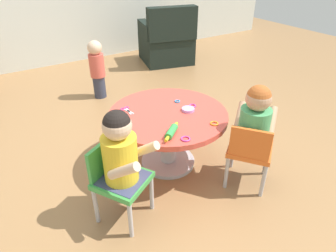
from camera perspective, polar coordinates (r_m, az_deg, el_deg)
The scene contains 15 objects.
ground_plane at distance 2.53m, azimuth -0.00°, elevation -6.91°, with size 10.00×10.00×0.00m, color #9E7247.
craft_table at distance 2.32m, azimuth -0.00°, elevation 0.18°, with size 0.91×0.91×0.47m.
child_chair_left at distance 1.94m, azimuth -9.50°, elevation -9.69°, with size 0.41×0.41×0.54m.
seated_child_left at distance 1.78m, azimuth -9.07°, elevation -4.56°, with size 0.41×0.43×0.51m.
child_chair_right at distance 2.22m, azimuth 15.22°, elevation -4.47°, with size 0.42×0.42×0.54m.
seated_child_right at distance 2.14m, azimuth 16.18°, elevation 1.08°, with size 0.44×0.42×0.51m.
armchair_dark at distance 4.69m, azimuth -0.22°, elevation 15.66°, with size 0.85×0.87×0.85m.
toddler_standing at distance 3.57m, azimuth -13.26°, elevation 10.70°, with size 0.17×0.17×0.67m.
rolling_pin at distance 1.99m, azimuth 0.66°, elevation -1.08°, with size 0.19×0.16×0.05m.
craft_scissors at distance 2.33m, azimuth -7.89°, elevation 3.09°, with size 0.08×0.14×0.01m.
playdough_blob_0 at distance 2.29m, azimuth 3.84°, elevation 3.15°, with size 0.10×0.10×0.02m, color #CC99E5.
cookie_cutter_0 at distance 2.14m, azimuth 8.76°, elevation 0.49°, with size 0.06×0.06×0.01m, color orange.
cookie_cutter_1 at distance 2.43m, azimuth 1.78°, elevation 4.72°, with size 0.05×0.05×0.01m, color #3F99D8.
cookie_cutter_2 at distance 2.37m, azimuth 4.68°, elevation 3.88°, with size 0.06×0.06×0.01m, color #D83FA5.
cookie_cutter_3 at distance 1.96m, azimuth 3.34°, elevation -2.44°, with size 0.06×0.06×0.01m, color #D83FA5.
Camera 1 is at (-1.07, -1.68, 1.56)m, focal length 32.11 mm.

